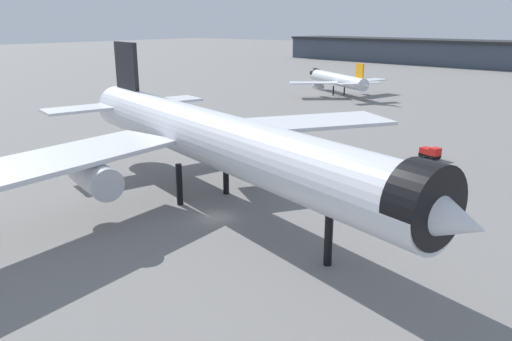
{
  "coord_description": "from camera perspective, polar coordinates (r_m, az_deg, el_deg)",
  "views": [
    {
      "loc": [
        35.85,
        -37.98,
        20.89
      ],
      "look_at": [
        5.12,
        0.8,
        6.21
      ],
      "focal_mm": 35.37,
      "sensor_mm": 36.0,
      "label": 1
    }
  ],
  "objects": [
    {
      "name": "airliner_far_taxiway",
      "position": [
        152.66,
        9.16,
        10.12
      ],
      "size": [
        31.14,
        27.89,
        10.02
      ],
      "rotation": [
        0.0,
        0.0,
        2.57
      ],
      "color": "silver",
      "rests_on": "ground"
    },
    {
      "name": "ground",
      "position": [
        56.25,
        -4.62,
        -5.34
      ],
      "size": [
        900.0,
        900.0,
        0.0
      ],
      "primitive_type": "plane",
      "color": "slate"
    },
    {
      "name": "baggage_tug_wing",
      "position": [
        84.51,
        19.14,
        1.96
      ],
      "size": [
        3.55,
        2.76,
        1.85
      ],
      "rotation": [
        0.0,
        0.0,
        5.94
      ],
      "color": "black",
      "rests_on": "ground"
    },
    {
      "name": "terminal_building",
      "position": [
        272.74,
        20.39,
        12.46
      ],
      "size": [
        174.27,
        47.63,
        19.7
      ],
      "rotation": [
        0.0,
        0.0,
        -0.12
      ],
      "color": "#3D4756",
      "rests_on": "ground"
    },
    {
      "name": "airliner_near_gate",
      "position": [
        57.87,
        -4.89,
        3.52
      ],
      "size": [
        65.02,
        58.16,
        18.02
      ],
      "rotation": [
        0.0,
        0.0,
        -0.27
      ],
      "color": "silver",
      "rests_on": "ground"
    }
  ]
}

